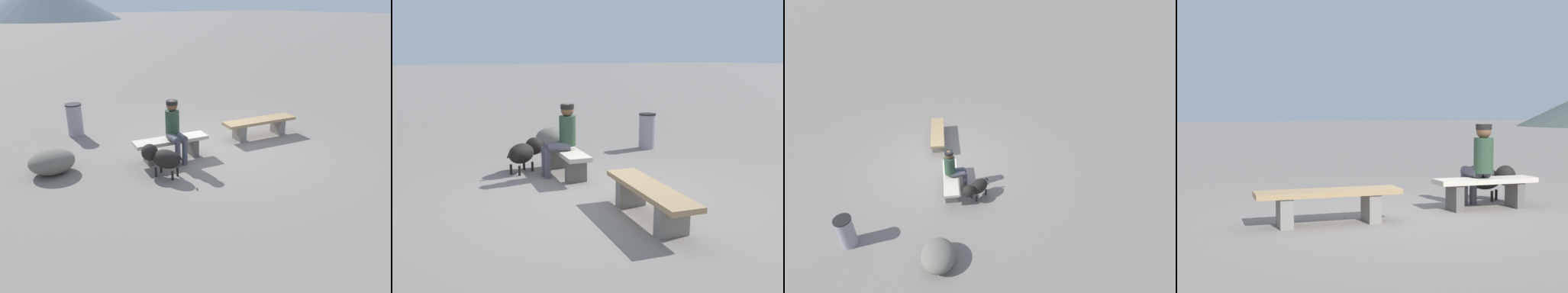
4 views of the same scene
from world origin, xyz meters
TOP-DOWN VIEW (x-y plane):
  - ground at (0.00, 0.00)m, footprint 210.00×210.00m
  - bench_left at (-1.23, 0.05)m, footprint 1.89×0.74m
  - bench_right at (1.23, -0.02)m, footprint 1.59×0.65m
  - seated_person at (1.21, 0.08)m, footprint 0.35×0.60m
  - dog at (1.80, 0.53)m, footprint 0.62×0.81m
  - trash_bin at (2.37, -2.62)m, footprint 0.38×0.38m
  - boulder at (3.44, -0.77)m, footprint 0.98×0.89m

SIDE VIEW (x-z plane):
  - ground at x=0.00m, z-range -0.06..0.00m
  - boulder at x=3.44m, z-range 0.00..0.47m
  - bench_left at x=-1.23m, z-range 0.08..0.52m
  - bench_right at x=1.23m, z-range 0.09..0.55m
  - dog at x=1.80m, z-range 0.08..0.66m
  - trash_bin at x=2.37m, z-range 0.00..0.79m
  - seated_person at x=1.21m, z-range 0.09..1.35m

